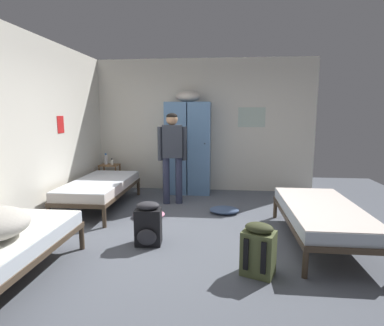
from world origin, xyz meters
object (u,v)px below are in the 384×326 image
object	(u,v)px
locker_bank	(188,146)
person_traveler	(172,150)
bed_right	(322,214)
lotion_bottle	(112,162)
backpack_black	(148,224)
clothes_pile_denim	(224,210)
shelf_unit	(110,175)
bed_left_rear	(100,186)
water_bottle	(106,159)
clothes_pile_pink	(149,214)
backpack_olive	(259,250)

from	to	relation	value
locker_bank	person_traveler	xyz separation A→B (m)	(-0.20, -0.82, 0.02)
bed_right	lotion_bottle	world-z (taller)	lotion_bottle
backpack_black	clothes_pile_denim	distance (m)	1.65
lotion_bottle	clothes_pile_denim	bearing A→B (deg)	-27.40
clothes_pile_denim	lotion_bottle	bearing A→B (deg)	152.60
shelf_unit	bed_right	distance (m)	4.29
locker_bank	bed_left_rear	bearing A→B (deg)	-139.29
water_bottle	lotion_bottle	xyz separation A→B (m)	(0.15, -0.06, -0.05)
shelf_unit	bed_right	bearing A→B (deg)	-32.46
water_bottle	bed_right	bearing A→B (deg)	-32.12
person_traveler	clothes_pile_pink	world-z (taller)	person_traveler
locker_bank	shelf_unit	world-z (taller)	locker_bank
locker_bank	backpack_olive	xyz separation A→B (m)	(1.08, -3.24, -0.71)
bed_left_rear	backpack_black	xyz separation A→B (m)	(1.19, -1.43, -0.12)
person_traveler	lotion_bottle	bearing A→B (deg)	152.53
locker_bank	bed_right	world-z (taller)	locker_bank
clothes_pile_denim	locker_bank	bearing A→B (deg)	119.66
locker_bank	clothes_pile_denim	world-z (taller)	locker_bank
locker_bank	clothes_pile_pink	size ratio (longest dim) A/B	4.11
person_traveler	water_bottle	world-z (taller)	person_traveler
shelf_unit	bed_left_rear	size ratio (longest dim) A/B	0.30
bed_right	lotion_bottle	bearing A→B (deg)	147.49
lotion_bottle	person_traveler	bearing A→B (deg)	-27.47
bed_right	clothes_pile_pink	distance (m)	2.54
person_traveler	clothes_pile_pink	xyz separation A→B (m)	(-0.25, -0.81, -0.94)
bed_right	backpack_black	xyz separation A→B (m)	(-2.17, -0.28, -0.12)
locker_bank	bed_right	xyz separation A→B (m)	(1.96, -2.36, -0.59)
backpack_olive	clothes_pile_pink	size ratio (longest dim) A/B	1.09
locker_bank	backpack_olive	size ratio (longest dim) A/B	3.76
backpack_olive	backpack_black	distance (m)	1.43
water_bottle	backpack_black	world-z (taller)	water_bottle
lotion_bottle	bed_right	bearing A→B (deg)	-32.51
shelf_unit	clothes_pile_pink	bearing A→B (deg)	-52.48
water_bottle	clothes_pile_pink	xyz separation A→B (m)	(1.29, -1.59, -0.63)
person_traveler	clothes_pile_pink	distance (m)	1.27
bed_left_rear	backpack_olive	distance (m)	3.22
bed_right	clothes_pile_pink	xyz separation A→B (m)	(-2.41, 0.73, -0.33)
bed_right	shelf_unit	bearing A→B (deg)	147.54
locker_bank	bed_right	distance (m)	3.12
backpack_black	locker_bank	bearing A→B (deg)	85.42
bed_left_rear	water_bottle	size ratio (longest dim) A/B	8.19
person_traveler	lotion_bottle	world-z (taller)	person_traveler
person_traveler	backpack_black	world-z (taller)	person_traveler
water_bottle	backpack_black	xyz separation A→B (m)	(1.52, -2.60, -0.42)
water_bottle	backpack_olive	size ratio (longest dim) A/B	0.42
backpack_olive	bed_left_rear	bearing A→B (deg)	140.71
person_traveler	bed_right	bearing A→B (deg)	-35.49
bed_left_rear	backpack_black	bearing A→B (deg)	-50.12
bed_left_rear	backpack_olive	size ratio (longest dim) A/B	3.45
shelf_unit	backpack_olive	world-z (taller)	shelf_unit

